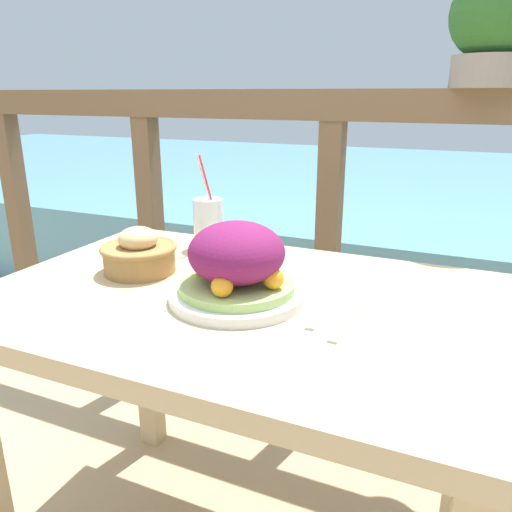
{
  "coord_description": "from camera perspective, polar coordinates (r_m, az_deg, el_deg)",
  "views": [
    {
      "loc": [
        0.41,
        -0.84,
        1.09
      ],
      "look_at": [
        0.0,
        0.07,
        0.77
      ],
      "focal_mm": 35.0,
      "sensor_mm": 36.0,
      "label": 1
    }
  ],
  "objects": [
    {
      "name": "patio_table",
      "position": [
        1.06,
        -1.82,
        -9.73
      ],
      "size": [
        1.04,
        0.7,
        0.71
      ],
      "color": "tan",
      "rests_on": "ground_plane"
    },
    {
      "name": "railing_fence",
      "position": [
        1.59,
        8.42,
        5.67
      ],
      "size": [
        2.8,
        0.08,
        1.11
      ],
      "color": "brown",
      "rests_on": "ground_plane"
    },
    {
      "name": "sea_backdrop",
      "position": [
        4.11,
        17.54,
        5.33
      ],
      "size": [
        12.0,
        4.0,
        0.49
      ],
      "color": "#568EA8",
      "rests_on": "ground_plane"
    },
    {
      "name": "salad_plate",
      "position": [
        0.96,
        -2.21,
        -1.27
      ],
      "size": [
        0.27,
        0.27,
        0.16
      ],
      "color": "silver",
      "rests_on": "patio_table"
    },
    {
      "name": "drink_glass",
      "position": [
        1.3,
        -5.44,
        3.74
      ],
      "size": [
        0.08,
        0.08,
        0.25
      ],
      "color": "silver",
      "rests_on": "patio_table"
    },
    {
      "name": "bread_basket",
      "position": [
        1.15,
        -13.22,
        0.26
      ],
      "size": [
        0.17,
        0.17,
        0.1
      ],
      "color": "olive",
      "rests_on": "patio_table"
    },
    {
      "name": "potted_plant",
      "position": [
        1.51,
        25.6,
        22.66
      ],
      "size": [
        0.23,
        0.23,
        0.29
      ],
      "color": "gray",
      "rests_on": "railing_fence"
    },
    {
      "name": "fork",
      "position": [
        0.95,
        7.39,
        -5.99
      ],
      "size": [
        0.03,
        0.18,
        0.0
      ],
      "color": "silver",
      "rests_on": "patio_table"
    },
    {
      "name": "knife",
      "position": [
        0.91,
        10.5,
        -7.27
      ],
      "size": [
        0.03,
        0.18,
        0.0
      ],
      "color": "silver",
      "rests_on": "patio_table"
    }
  ]
}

